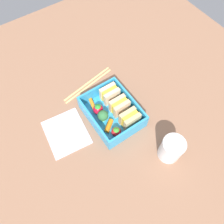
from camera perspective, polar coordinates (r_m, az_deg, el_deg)
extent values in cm
cube|color=#90644B|center=(69.65, 0.00, -1.46)|extent=(120.00, 120.00, 2.00)
cube|color=#2E96CF|center=(68.23, 0.00, -0.85)|extent=(17.60, 13.91, 1.20)
cube|color=#2E96CF|center=(67.84, 4.66, 3.08)|extent=(17.60, 0.60, 4.49)
cube|color=#2E96CF|center=(64.24, -4.92, -2.61)|extent=(17.60, 0.60, 4.49)
cube|color=#2E96CF|center=(69.56, -3.95, 5.39)|extent=(0.60, 12.71, 4.49)
cube|color=#2E96CF|center=(62.81, 4.38, -5.31)|extent=(0.60, 12.71, 4.49)
cube|color=beige|center=(69.16, -1.17, 5.44)|extent=(1.26, 5.45, 4.97)
cube|color=yellow|center=(68.57, -0.59, 4.72)|extent=(1.26, 5.01, 4.58)
cube|color=beige|center=(68.00, 0.00, 3.99)|extent=(1.26, 5.45, 4.97)
cube|color=#DDB58A|center=(66.82, 1.33, 2.34)|extent=(1.26, 5.45, 4.97)
cube|color=yellow|center=(66.31, 1.95, 1.57)|extent=(1.26, 5.01, 4.58)
cube|color=#DDB58A|center=(65.82, 2.58, 0.79)|extent=(1.26, 5.45, 4.97)
cube|color=tan|center=(64.82, 3.99, -0.97)|extent=(1.26, 5.45, 4.97)
cube|color=yellow|center=(64.40, 4.64, -1.79)|extent=(1.26, 5.01, 4.58)
cube|color=tan|center=(64.00, 5.31, -2.61)|extent=(1.26, 5.45, 4.97)
cylinder|color=orange|center=(69.32, -5.27, 2.36)|extent=(4.70, 2.10, 1.20)
sphere|color=red|center=(66.92, -3.67, 0.73)|extent=(3.12, 3.12, 3.12)
cone|color=#2C8D2E|center=(65.30, -3.76, 1.53)|extent=(1.87, 1.87, 0.60)
cylinder|color=#8ACA6B|center=(66.28, -2.38, -1.61)|extent=(1.36, 1.36, 1.53)
sphere|color=#306C39|center=(64.59, -2.44, -0.84)|extent=(3.25, 3.25, 3.25)
cylinder|color=orange|center=(65.10, -0.84, -3.65)|extent=(3.65, 4.21, 1.52)
sphere|color=red|center=(63.56, 1.11, -5.23)|extent=(2.89, 2.89, 2.89)
cone|color=#3C922B|center=(61.96, 1.13, -4.59)|extent=(1.73, 1.73, 0.60)
cylinder|color=tan|center=(75.56, -6.75, 7.45)|extent=(4.13, 19.86, 0.70)
cylinder|color=tan|center=(74.98, -6.17, 6.93)|extent=(4.13, 19.86, 0.70)
cylinder|color=white|center=(62.36, 15.20, -9.29)|extent=(6.19, 6.19, 8.02)
cube|color=silver|center=(67.59, -11.88, -5.23)|extent=(14.68, 13.08, 0.40)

